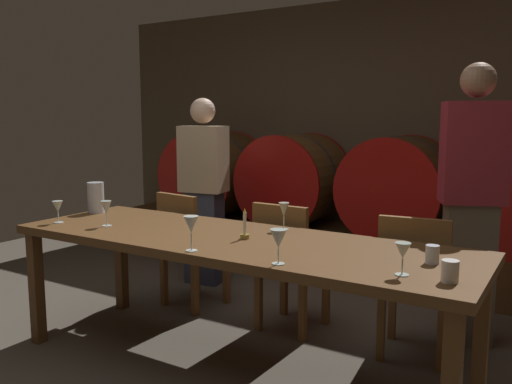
# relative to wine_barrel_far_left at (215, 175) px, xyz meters

# --- Properties ---
(ground_plane) EXTENTS (7.60, 7.60, 0.00)m
(ground_plane) POSITION_rel_wine_barrel_far_left_xyz_m (1.48, -2.44, -0.83)
(ground_plane) COLOR #4C443A
(back_wall) EXTENTS (5.84, 0.24, 2.57)m
(back_wall) POSITION_rel_wine_barrel_far_left_xyz_m (1.48, 0.55, 0.45)
(back_wall) COLOR brown
(back_wall) RESTS_ON ground
(barrel_shelf) EXTENTS (5.26, 0.90, 0.39)m
(barrel_shelf) POSITION_rel_wine_barrel_far_left_xyz_m (1.48, 0.00, -0.64)
(barrel_shelf) COLOR brown
(barrel_shelf) RESTS_ON ground
(wine_barrel_far_left) EXTENTS (0.90, 0.80, 0.90)m
(wine_barrel_far_left) POSITION_rel_wine_barrel_far_left_xyz_m (0.00, 0.00, 0.00)
(wine_barrel_far_left) COLOR #513319
(wine_barrel_far_left) RESTS_ON barrel_shelf
(wine_barrel_center_left) EXTENTS (0.90, 0.80, 0.90)m
(wine_barrel_center_left) POSITION_rel_wine_barrel_far_left_xyz_m (0.96, 0.00, 0.00)
(wine_barrel_center_left) COLOR brown
(wine_barrel_center_left) RESTS_ON barrel_shelf
(wine_barrel_center_right) EXTENTS (0.90, 0.80, 0.90)m
(wine_barrel_center_right) POSITION_rel_wine_barrel_far_left_xyz_m (1.99, 0.00, 0.00)
(wine_barrel_center_right) COLOR #513319
(wine_barrel_center_right) RESTS_ON barrel_shelf
(dining_table) EXTENTS (2.69, 0.85, 0.77)m
(dining_table) POSITION_rel_wine_barrel_far_left_xyz_m (1.70, -2.17, -0.13)
(dining_table) COLOR brown
(dining_table) RESTS_ON ground
(chair_left) EXTENTS (0.45, 0.45, 0.88)m
(chair_left) POSITION_rel_wine_barrel_far_left_xyz_m (0.85, -1.52, -0.34)
(chair_left) COLOR brown
(chair_left) RESTS_ON ground
(chair_center) EXTENTS (0.41, 0.41, 0.88)m
(chair_center) POSITION_rel_wine_barrel_far_left_xyz_m (1.71, -1.53, -0.34)
(chair_center) COLOR brown
(chair_center) RESTS_ON ground
(chair_right) EXTENTS (0.44, 0.44, 0.88)m
(chair_right) POSITION_rel_wine_barrel_far_left_xyz_m (2.55, -1.52, -0.34)
(chair_right) COLOR brown
(chair_right) RESTS_ON ground
(guest_left) EXTENTS (0.41, 0.29, 1.60)m
(guest_left) POSITION_rel_wine_barrel_far_left_xyz_m (0.59, -0.97, -0.01)
(guest_left) COLOR #33384C
(guest_left) RESTS_ON ground
(guest_right) EXTENTS (0.44, 0.37, 1.77)m
(guest_right) POSITION_rel_wine_barrel_far_left_xyz_m (2.77, -1.09, 0.08)
(guest_right) COLOR brown
(guest_right) RESTS_ON ground
(candle_center) EXTENTS (0.05, 0.05, 0.17)m
(candle_center) POSITION_rel_wine_barrel_far_left_xyz_m (1.78, -2.17, -0.01)
(candle_center) COLOR olive
(candle_center) RESTS_ON dining_table
(pitcher) EXTENTS (0.11, 0.11, 0.21)m
(pitcher) POSITION_rel_wine_barrel_far_left_xyz_m (0.44, -2.02, 0.05)
(pitcher) COLOR silver
(pitcher) RESTS_ON dining_table
(wine_glass_far_left) EXTENTS (0.07, 0.07, 0.14)m
(wine_glass_far_left) POSITION_rel_wine_barrel_far_left_xyz_m (0.52, -2.41, 0.04)
(wine_glass_far_left) COLOR silver
(wine_glass_far_left) RESTS_ON dining_table
(wine_glass_left) EXTENTS (0.06, 0.06, 0.16)m
(wine_glass_left) POSITION_rel_wine_barrel_far_left_xyz_m (0.86, -2.32, 0.05)
(wine_glass_left) COLOR silver
(wine_glass_left) RESTS_ON dining_table
(wine_glass_center_left) EXTENTS (0.08, 0.08, 0.18)m
(wine_glass_center_left) POSITION_rel_wine_barrel_far_left_xyz_m (1.69, -2.53, 0.07)
(wine_glass_center_left) COLOR silver
(wine_glass_center_left) RESTS_ON dining_table
(wine_glass_center_right) EXTENTS (0.06, 0.06, 0.16)m
(wine_glass_center_right) POSITION_rel_wine_barrel_far_left_xyz_m (1.84, -1.84, 0.06)
(wine_glass_center_right) COLOR silver
(wine_glass_center_right) RESTS_ON dining_table
(wine_glass_right) EXTENTS (0.08, 0.08, 0.16)m
(wine_glass_right) POSITION_rel_wine_barrel_far_left_xyz_m (2.18, -2.52, 0.06)
(wine_glass_right) COLOR silver
(wine_glass_right) RESTS_ON dining_table
(wine_glass_far_right) EXTENTS (0.07, 0.07, 0.14)m
(wine_glass_far_right) POSITION_rel_wine_barrel_far_left_xyz_m (2.72, -2.39, 0.04)
(wine_glass_far_right) COLOR silver
(wine_glass_far_right) RESTS_ON dining_table
(cup_left) EXTENTS (0.06, 0.06, 0.09)m
(cup_left) POSITION_rel_wine_barrel_far_left_xyz_m (2.78, -2.14, -0.02)
(cup_left) COLOR silver
(cup_left) RESTS_ON dining_table
(cup_right) EXTENTS (0.07, 0.07, 0.09)m
(cup_right) POSITION_rel_wine_barrel_far_left_xyz_m (2.91, -2.39, -0.01)
(cup_right) COLOR white
(cup_right) RESTS_ON dining_table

